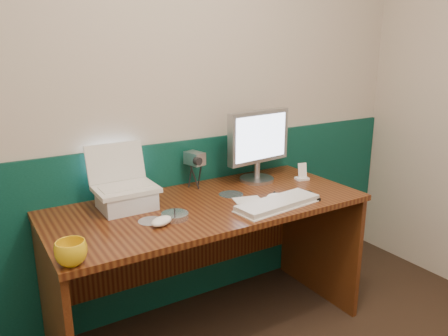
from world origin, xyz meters
TOP-DOWN VIEW (x-y plane):
  - back_wall at (0.00, 1.75)m, footprint 3.50×0.04m
  - wainscot at (0.00, 1.74)m, footprint 3.48×0.02m
  - desk at (0.12, 1.38)m, footprint 1.60×0.70m
  - laptop_riser at (-0.26, 1.52)m, footprint 0.25×0.21m
  - laptop at (-0.26, 1.52)m, footprint 0.29×0.22m
  - monitor at (0.55, 1.56)m, footprint 0.43×0.16m
  - keyboard at (0.39, 1.16)m, footprint 0.46×0.20m
  - mouse_right at (0.44, 1.25)m, footprint 0.11×0.09m
  - mouse_left at (-0.20, 1.24)m, footprint 0.13×0.11m
  - mug at (-0.62, 1.08)m, footprint 0.13×0.13m
  - camcorder at (0.18, 1.64)m, footprint 0.13×0.16m
  - cd_spindle at (-0.12, 1.28)m, footprint 0.13×0.13m
  - cd_loose_a at (-0.22, 1.31)m, footprint 0.11×0.11m
  - cd_loose_b at (0.29, 1.43)m, footprint 0.13×0.13m
  - pen at (0.45, 1.29)m, footprint 0.12×0.08m
  - papers at (0.31, 1.31)m, footprint 0.16×0.13m
  - dock at (0.79, 1.43)m, footprint 0.08×0.07m
  - music_player at (0.79, 1.43)m, footprint 0.06×0.04m
  - pda at (0.60, 1.17)m, footprint 0.11×0.15m

SIDE VIEW (x-z plane):
  - desk at x=0.12m, z-range 0.00..0.75m
  - wainscot at x=0.00m, z-range 0.00..1.00m
  - cd_loose_a at x=-0.22m, z-range 0.75..0.75m
  - cd_loose_b at x=0.29m, z-range 0.75..0.75m
  - papers at x=0.31m, z-range 0.75..0.75m
  - pen at x=0.45m, z-range 0.75..0.76m
  - dock at x=0.79m, z-range 0.75..0.76m
  - pda at x=0.60m, z-range 0.75..0.77m
  - keyboard at x=0.39m, z-range 0.75..0.78m
  - cd_spindle at x=-0.12m, z-range 0.75..0.78m
  - mouse_right at x=0.44m, z-range 0.75..0.78m
  - mouse_left at x=-0.20m, z-range 0.75..0.79m
  - laptop_riser at x=-0.26m, z-range 0.75..0.84m
  - mug at x=-0.62m, z-range 0.75..0.84m
  - music_player at x=0.79m, z-range 0.76..0.85m
  - camcorder at x=0.18m, z-range 0.75..0.97m
  - laptop at x=-0.26m, z-range 0.84..1.08m
  - monitor at x=0.55m, z-range 0.75..1.17m
  - back_wall at x=0.00m, z-range 0.00..2.50m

